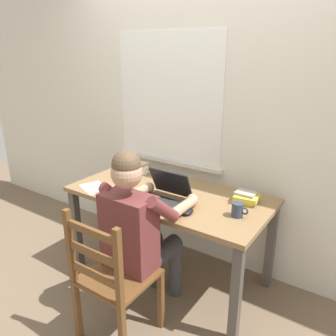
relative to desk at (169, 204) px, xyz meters
The scene contains 13 objects.
ground_plane 0.66m from the desk, ahead, with size 8.00×8.00×0.00m, color brown.
back_wall 0.79m from the desk, 90.68° to the left, with size 6.00×0.08×2.60m.
desk is the anchor object (origin of this frame).
seated_person 0.46m from the desk, 80.88° to the right, with size 0.50×0.60×1.24m.
wooden_chair 0.77m from the desk, 84.32° to the right, with size 0.42×0.42×0.93m.
laptop 0.22m from the desk, 70.76° to the right, with size 0.33×0.33×0.22m.
computer_mouse 0.39m from the desk, 36.63° to the right, with size 0.06×0.10×0.03m, color black.
coffee_mug_white 0.49m from the desk, 152.48° to the left, with size 0.12×0.08×0.09m.
coffee_mug_dark 0.61m from the desk, ahead, with size 0.11×0.08×0.10m.
book_stack_main 0.59m from the desk, 16.69° to the left, with size 0.19×0.17×0.08m.
paper_pile_near_laptop 0.61m from the desk, 155.07° to the right, with size 0.23×0.17×0.00m, color white.
paper_pile_back_corner 0.51m from the desk, 150.09° to the right, with size 0.22×0.15×0.02m, color white.
landscape_photo_print 0.46m from the desk, behind, with size 0.13×0.09×0.00m, color teal.
Camera 1 is at (1.31, -1.96, 1.78)m, focal length 35.76 mm.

